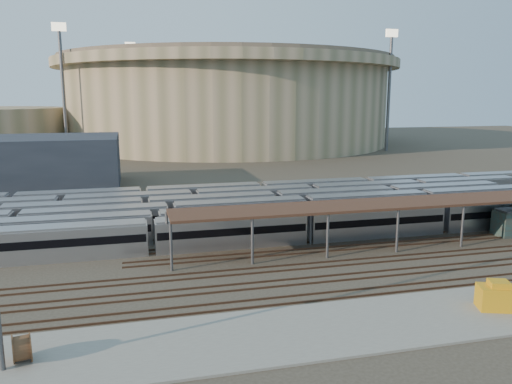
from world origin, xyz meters
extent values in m
plane|color=#383026|center=(0.00, 0.00, 0.00)|extent=(420.00, 420.00, 0.00)
cube|color=gray|center=(-5.00, -15.00, 0.10)|extent=(50.00, 9.00, 0.20)
cube|color=#A4A3A8|center=(9.06, 8.00, 1.80)|extent=(112.00, 2.90, 3.60)
cube|color=#A4A3A8|center=(9.78, 12.20, 1.80)|extent=(112.00, 2.90, 3.60)
cube|color=#A4A3A8|center=(-6.84, 16.40, 1.80)|extent=(112.00, 2.90, 3.60)
cube|color=#A4A3A8|center=(-9.95, 20.60, 1.80)|extent=(112.00, 2.90, 3.60)
cube|color=#A4A3A8|center=(-2.68, 24.80, 1.80)|extent=(112.00, 2.90, 3.60)
cube|color=#A4A3A8|center=(8.86, 29.00, 1.80)|extent=(112.00, 2.90, 3.60)
cylinder|color=#525257|center=(-8.00, 1.30, 2.50)|extent=(0.30, 0.30, 5.00)
cylinder|color=#525257|center=(-8.00, 6.70, 2.50)|extent=(0.30, 0.30, 5.00)
cylinder|color=#525257|center=(0.57, 1.30, 2.50)|extent=(0.30, 0.30, 5.00)
cylinder|color=#525257|center=(0.57, 6.70, 2.50)|extent=(0.30, 0.30, 5.00)
cylinder|color=#525257|center=(9.14, 1.30, 2.50)|extent=(0.30, 0.30, 5.00)
cylinder|color=#525257|center=(9.14, 6.70, 2.50)|extent=(0.30, 0.30, 5.00)
cylinder|color=#525257|center=(17.71, 1.30, 2.50)|extent=(0.30, 0.30, 5.00)
cylinder|color=#525257|center=(17.71, 6.70, 2.50)|extent=(0.30, 0.30, 5.00)
cylinder|color=#525257|center=(26.29, 1.30, 2.50)|extent=(0.30, 0.30, 5.00)
cylinder|color=#525257|center=(26.29, 6.70, 2.50)|extent=(0.30, 0.30, 5.00)
cylinder|color=#525257|center=(34.86, 6.70, 2.50)|extent=(0.30, 0.30, 5.00)
cube|color=#3C2418|center=(22.00, 4.00, 5.15)|extent=(60.00, 6.00, 0.30)
cube|color=#4C3323|center=(0.00, -1.75, 0.09)|extent=(170.00, 0.12, 0.18)
cube|color=#4C3323|center=(0.00, -0.25, 0.09)|extent=(170.00, 0.12, 0.18)
cube|color=#4C3323|center=(0.00, -5.75, 0.09)|extent=(170.00, 0.12, 0.18)
cube|color=#4C3323|center=(0.00, -4.25, 0.09)|extent=(170.00, 0.12, 0.18)
cube|color=#4C3323|center=(0.00, -9.75, 0.09)|extent=(170.00, 0.12, 0.18)
cube|color=#4C3323|center=(0.00, -8.25, 0.09)|extent=(170.00, 0.12, 0.18)
cylinder|color=tan|center=(25.00, 140.00, 14.00)|extent=(116.00, 116.00, 28.00)
cylinder|color=tan|center=(25.00, 140.00, 29.50)|extent=(124.00, 124.00, 3.00)
cylinder|color=brown|center=(25.00, 140.00, 31.75)|extent=(120.00, 120.00, 1.50)
cube|color=#1E232D|center=(-35.00, 55.00, 5.00)|extent=(42.00, 20.00, 10.00)
cylinder|color=#525257|center=(-30.00, 110.00, 18.00)|extent=(1.00, 1.00, 36.00)
cube|color=#FFF2CC|center=(-30.00, 110.00, 37.20)|extent=(4.00, 0.60, 2.40)
cylinder|color=#525257|center=(70.00, 100.00, 18.00)|extent=(1.00, 1.00, 36.00)
cube|color=#FFF2CC|center=(70.00, 100.00, 37.20)|extent=(4.00, 0.60, 2.40)
cylinder|color=#525257|center=(-10.00, 160.00, 18.00)|extent=(1.00, 1.00, 36.00)
cube|color=#FFF2CC|center=(-10.00, 160.00, 37.20)|extent=(4.00, 0.60, 2.40)
cylinder|color=brown|center=(-19.21, -14.75, 1.19)|extent=(1.52, 2.18, 1.99)
cube|color=#C18812|center=(17.63, -15.28, 1.18)|extent=(3.61, 2.90, 1.96)
camera|label=1|loc=(-11.51, -48.36, 17.75)|focal=35.00mm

